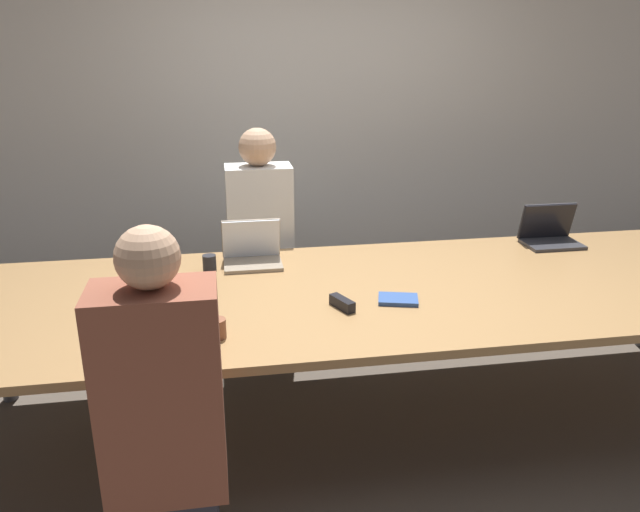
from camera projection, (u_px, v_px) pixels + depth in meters
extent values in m
plane|color=brown|center=(372.00, 416.00, 3.34)|extent=(24.00, 24.00, 0.00)
cube|color=beige|center=(316.00, 112.00, 4.61)|extent=(12.00, 0.06, 2.80)
cube|color=#9E7547|center=(376.00, 292.00, 3.10)|extent=(4.28, 1.37, 0.04)
cylinder|color=#4C4C51|center=(1.00, 343.00, 3.39)|extent=(0.08, 0.08, 0.70)
cube|color=#333338|center=(552.00, 244.00, 3.72)|extent=(0.33, 0.22, 0.02)
cube|color=#333338|center=(547.00, 220.00, 3.77)|extent=(0.33, 0.06, 0.22)
cube|color=black|center=(547.00, 221.00, 3.76)|extent=(0.33, 0.06, 0.22)
cube|color=silver|center=(160.00, 343.00, 2.52)|extent=(0.30, 0.25, 0.02)
cube|color=silver|center=(154.00, 326.00, 2.36)|extent=(0.31, 0.04, 0.25)
cube|color=black|center=(155.00, 325.00, 2.37)|extent=(0.30, 0.04, 0.24)
cube|color=brown|center=(161.00, 394.00, 2.03)|extent=(0.40, 0.24, 0.74)
sphere|color=tan|center=(148.00, 257.00, 1.88)|extent=(0.20, 0.20, 0.20)
cylinder|color=brown|center=(217.00, 328.00, 2.57)|extent=(0.08, 0.08, 0.08)
cube|color=gray|center=(253.00, 264.00, 3.39)|extent=(0.31, 0.22, 0.02)
cube|color=gray|center=(251.00, 238.00, 3.44)|extent=(0.32, 0.06, 0.22)
cube|color=silver|center=(251.00, 239.00, 3.43)|extent=(0.31, 0.06, 0.22)
cube|color=#2D2D38|center=(263.00, 313.00, 4.06)|extent=(0.32, 0.24, 0.45)
cube|color=silver|center=(260.00, 225.00, 3.86)|extent=(0.40, 0.24, 0.74)
sphere|color=tan|center=(257.00, 147.00, 3.70)|extent=(0.23, 0.23, 0.23)
cylinder|color=#232328|center=(209.00, 263.00, 3.30)|extent=(0.07, 0.07, 0.09)
cube|color=black|center=(342.00, 303.00, 2.86)|extent=(0.10, 0.15, 0.05)
cube|color=#2D4C8C|center=(398.00, 299.00, 2.94)|extent=(0.21, 0.18, 0.02)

